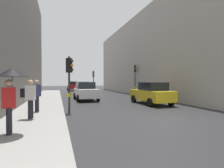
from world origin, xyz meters
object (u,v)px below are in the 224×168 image
object	(u,v)px
car_red_sedan	(73,86)
pedestrian_with_black_backpack	(30,97)
car_silver_hatchback	(83,88)
pedestrian_with_umbrella	(11,82)
traffic_light_far_median	(93,78)
car_yellow_taxi	(152,93)
traffic_light_near_right	(69,74)
car_white_compact	(86,91)
pedestrian_with_grey_backpack	(36,94)
traffic_light_mid_street	(135,74)

from	to	relation	value
car_red_sedan	pedestrian_with_black_backpack	distance (m)	26.40
car_silver_hatchback	pedestrian_with_umbrella	size ratio (longest dim) A/B	2.01
traffic_light_far_median	car_yellow_taxi	distance (m)	14.90
traffic_light_near_right	car_red_sedan	xyz separation A→B (m)	(2.10, 24.16, -1.41)
car_silver_hatchback	pedestrian_with_black_backpack	xyz separation A→B (m)	(-4.45, -15.19, 0.29)
car_white_compact	car_yellow_taxi	bearing A→B (deg)	-44.36
pedestrian_with_umbrella	pedestrian_with_grey_backpack	world-z (taller)	pedestrian_with_umbrella
traffic_light_mid_street	traffic_light_far_median	bearing A→B (deg)	121.45
car_white_compact	car_yellow_taxi	size ratio (longest dim) A/B	1.00
car_white_compact	car_yellow_taxi	world-z (taller)	same
car_yellow_taxi	traffic_light_mid_street	bearing A→B (deg)	74.64
car_red_sedan	pedestrian_with_grey_backpack	bearing A→B (deg)	-99.25
traffic_light_mid_street	traffic_light_near_right	size ratio (longest dim) A/B	1.19
car_yellow_taxi	pedestrian_with_umbrella	distance (m)	10.74
pedestrian_with_grey_backpack	pedestrian_with_black_backpack	world-z (taller)	same
pedestrian_with_umbrella	traffic_light_near_right	bearing A→B (deg)	63.70
traffic_light_far_median	pedestrian_with_umbrella	bearing A→B (deg)	-108.01
car_white_compact	car_yellow_taxi	distance (m)	6.48
car_silver_hatchback	car_white_compact	bearing A→B (deg)	-95.23
pedestrian_with_umbrella	pedestrian_with_black_backpack	size ratio (longest dim) A/B	1.21
traffic_light_mid_street	car_white_compact	distance (m)	7.91
car_white_compact	pedestrian_with_black_backpack	world-z (taller)	pedestrian_with_black_backpack
traffic_light_mid_street	car_white_compact	size ratio (longest dim) A/B	0.93
traffic_light_near_right	pedestrian_with_grey_backpack	size ratio (longest dim) A/B	1.87
car_red_sedan	pedestrian_with_black_backpack	xyz separation A→B (m)	(-4.00, -26.09, 0.29)
pedestrian_with_grey_backpack	car_white_compact	bearing A→B (deg)	59.88
car_yellow_taxi	pedestrian_with_black_backpack	world-z (taller)	pedestrian_with_black_backpack
traffic_light_near_right	pedestrian_with_black_backpack	world-z (taller)	traffic_light_near_right
pedestrian_with_umbrella	pedestrian_with_grey_backpack	bearing A→B (deg)	86.28
pedestrian_with_umbrella	traffic_light_mid_street	bearing A→B (deg)	52.73
pedestrian_with_grey_backpack	pedestrian_with_umbrella	bearing A→B (deg)	-93.72
car_silver_hatchback	pedestrian_with_black_backpack	world-z (taller)	pedestrian_with_black_backpack
traffic_light_mid_street	car_yellow_taxi	xyz separation A→B (m)	(-2.21, -8.05, -1.85)
pedestrian_with_umbrella	pedestrian_with_black_backpack	distance (m)	2.44
pedestrian_with_grey_backpack	car_red_sedan	bearing A→B (deg)	80.75
traffic_light_mid_street	car_white_compact	world-z (taller)	traffic_light_mid_street
car_silver_hatchback	pedestrian_with_umbrella	world-z (taller)	pedestrian_with_umbrella
pedestrian_with_grey_backpack	traffic_light_mid_street	bearing A→B (deg)	43.35
traffic_light_far_median	car_yellow_taxi	size ratio (longest dim) A/B	0.81
car_red_sedan	car_white_compact	size ratio (longest dim) A/B	1.00
car_silver_hatchback	traffic_light_mid_street	bearing A→B (deg)	-27.33
traffic_light_near_right	car_white_compact	xyz separation A→B (m)	(1.94, 6.52, -1.41)
car_red_sedan	pedestrian_with_umbrella	bearing A→B (deg)	-98.43
traffic_light_near_right	car_white_compact	size ratio (longest dim) A/B	0.78
car_yellow_taxi	car_red_sedan	bearing A→B (deg)	101.39
pedestrian_with_umbrella	car_yellow_taxi	bearing A→B (deg)	35.80
traffic_light_far_median	car_red_sedan	bearing A→B (deg)	109.23
traffic_light_far_median	traffic_light_near_right	world-z (taller)	traffic_light_far_median
car_yellow_taxi	traffic_light_near_right	bearing A→B (deg)	-163.13
traffic_light_near_right	car_yellow_taxi	size ratio (longest dim) A/B	0.78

